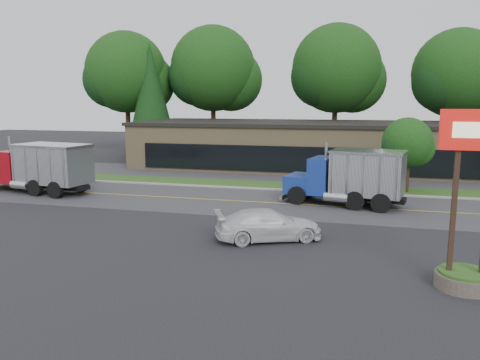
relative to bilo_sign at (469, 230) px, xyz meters
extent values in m
plane|color=#2C2C30|center=(-10.50, 2.50, -2.02)|extent=(140.00, 140.00, 0.00)
cube|color=#4B4B4F|center=(-10.50, 11.50, -2.02)|extent=(60.00, 8.00, 0.02)
cube|color=gold|center=(-10.50, 11.50, -2.02)|extent=(60.00, 0.12, 0.01)
cube|color=#9E9E99|center=(-10.50, 15.70, -2.02)|extent=(60.00, 0.30, 0.12)
cube|color=#36571E|center=(-10.50, 17.50, -2.02)|extent=(60.00, 3.40, 0.03)
cube|color=#4B4B4F|center=(-10.50, 22.50, -2.02)|extent=(60.00, 7.00, 0.02)
cube|color=tan|center=(-8.50, 28.50, -0.02)|extent=(32.00, 12.00, 4.00)
cylinder|color=#6B6054|center=(0.00, 0.00, -1.77)|extent=(1.90, 1.90, 0.50)
cylinder|color=#36571E|center=(0.00, 0.00, -1.47)|extent=(1.70, 1.70, 0.10)
cube|color=#332116|center=(-0.50, 0.00, 0.58)|extent=(0.16, 0.16, 5.00)
cube|color=red|center=(0.00, 0.00, 3.28)|extent=(2.20, 0.35, 1.30)
cube|color=beige|center=(0.00, -0.19, 3.28)|extent=(1.50, 0.04, 0.50)
cube|color=beige|center=(0.00, 0.19, 3.28)|extent=(1.50, 0.04, 0.50)
cylinder|color=#382619|center=(-30.50, 34.50, 0.55)|extent=(0.56, 0.56, 5.16)
sphere|color=#123E11|center=(-30.50, 34.50, 7.55)|extent=(9.43, 9.43, 9.43)
sphere|color=#123E11|center=(-28.73, 35.68, 6.37)|extent=(7.07, 7.07, 7.07)
sphere|color=black|center=(-31.97, 33.62, 6.67)|extent=(6.48, 6.48, 6.48)
cylinder|color=#382619|center=(-20.50, 36.50, 0.65)|extent=(0.56, 0.56, 5.36)
sphere|color=#123E11|center=(-20.50, 36.50, 7.92)|extent=(9.79, 9.79, 9.79)
sphere|color=#123E11|center=(-18.66, 37.72, 6.70)|extent=(7.34, 7.34, 7.34)
sphere|color=black|center=(-22.03, 35.58, 7.00)|extent=(6.73, 6.73, 6.73)
cylinder|color=#382619|center=(-6.50, 36.50, 0.59)|extent=(0.56, 0.56, 5.23)
sphere|color=#123E11|center=(-6.50, 36.50, 7.69)|extent=(9.57, 9.57, 9.57)
sphere|color=#123E11|center=(-4.71, 37.70, 6.50)|extent=(7.18, 7.18, 7.18)
sphere|color=black|center=(-7.99, 35.60, 6.80)|extent=(6.58, 6.58, 6.58)
cylinder|color=#382619|center=(5.50, 35.50, 0.40)|extent=(0.56, 0.56, 4.84)
sphere|color=#123E11|center=(5.50, 35.50, 6.97)|extent=(8.85, 8.85, 8.85)
sphere|color=#123E11|center=(7.16, 36.61, 5.86)|extent=(6.64, 6.64, 6.64)
sphere|color=black|center=(4.12, 34.67, 6.14)|extent=(6.08, 6.08, 6.08)
cylinder|color=#382619|center=(-26.50, 32.50, -1.52)|extent=(0.44, 0.44, 1.00)
cone|color=black|center=(-26.50, 32.50, 4.91)|extent=(5.55, 5.55, 11.35)
cylinder|color=#382619|center=(-0.50, 17.50, -1.10)|extent=(0.56, 0.56, 1.85)
sphere|color=#123E11|center=(-0.50, 17.50, 1.42)|extent=(3.39, 3.39, 3.39)
sphere|color=#123E11|center=(0.14, 17.92, 1.00)|extent=(2.54, 2.54, 2.54)
sphere|color=black|center=(-1.03, 17.18, 1.10)|extent=(2.33, 2.33, 2.33)
cube|color=black|center=(-24.96, 10.92, -1.45)|extent=(8.18, 2.26, 0.28)
cube|color=#9F0B16|center=(-28.45, 11.47, -0.90)|extent=(2.28, 2.58, 1.10)
cube|color=#9F0B16|center=(-26.88, 11.22, -0.30)|extent=(1.77, 2.59, 2.20)
cube|color=black|center=(-27.49, 11.32, 0.10)|extent=(0.39, 2.08, 0.90)
cube|color=silver|center=(-23.57, 10.70, 0.00)|extent=(5.19, 3.23, 2.50)
cube|color=silver|center=(-23.57, 10.70, 1.30)|extent=(5.36, 3.40, 0.12)
cylinder|color=black|center=(-28.10, 12.58, -1.45)|extent=(1.14, 0.52, 1.10)
cylinder|color=black|center=(-23.04, 11.78, -1.45)|extent=(1.14, 0.52, 1.10)
cylinder|color=black|center=(-23.40, 9.50, -1.45)|extent=(1.14, 0.52, 1.10)
cube|color=black|center=(-4.24, 12.06, -1.45)|extent=(6.79, 2.33, 0.28)
cube|color=navy|center=(-7.10, 12.65, -0.90)|extent=(2.04, 2.58, 1.10)
cube|color=navy|center=(-5.81, 12.38, -0.30)|extent=(1.63, 2.59, 2.20)
cube|color=black|center=(-6.31, 12.49, 0.10)|extent=(0.48, 2.07, 0.90)
cube|color=silver|center=(-3.09, 11.83, 0.00)|extent=(4.44, 3.26, 2.50)
cube|color=silver|center=(-3.09, 11.83, 1.30)|extent=(4.62, 3.43, 0.12)
cylinder|color=black|center=(-6.73, 13.75, -1.45)|extent=(1.15, 0.56, 1.10)
cylinder|color=black|center=(-7.19, 11.49, -1.45)|extent=(1.15, 0.56, 1.10)
cylinder|color=black|center=(-2.58, 12.89, -1.45)|extent=(1.15, 0.56, 1.10)
cylinder|color=black|center=(-3.04, 10.64, -1.45)|extent=(1.15, 0.56, 1.10)
imported|color=silver|center=(-7.45, 3.84, -1.32)|extent=(5.18, 3.81, 1.40)
camera|label=1|loc=(-3.54, -16.31, 4.16)|focal=35.00mm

